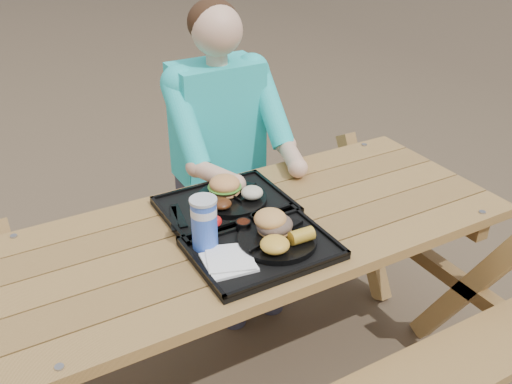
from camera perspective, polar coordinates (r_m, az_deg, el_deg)
ground at (r=2.48m, az=0.00°, el=-18.04°), size 60.00×60.00×0.00m
picnic_table at (r=2.22m, az=0.00°, el=-11.46°), size 1.80×1.49×0.75m
tray_near at (r=1.85m, az=0.58°, el=-5.73°), size 0.45×0.35×0.02m
tray_far at (r=2.08m, az=-3.05°, el=-1.52°), size 0.45×0.35×0.02m
plate_near at (r=1.86m, az=2.13°, el=-4.82°), size 0.26×0.26×0.02m
plate_far at (r=2.09m, az=-2.45°, el=-0.71°), size 0.26×0.26×0.02m
napkin_stack at (r=1.77m, az=-2.76°, el=-6.94°), size 0.17×0.17×0.02m
soda_cup at (r=1.81m, az=-5.19°, el=-3.26°), size 0.08×0.08×0.17m
condiment_bbq at (r=1.92m, az=-1.27°, el=-3.35°), size 0.05×0.05×0.03m
condiment_mustard at (r=1.95m, az=0.22°, el=-2.70°), size 0.05×0.05×0.03m
sandwich at (r=1.85m, az=1.88°, el=-2.37°), size 0.11×0.11×0.12m
mac_cheese at (r=1.78m, az=1.90°, el=-5.27°), size 0.09×0.09×0.05m
corn_cob at (r=1.82m, az=4.58°, el=-4.38°), size 0.08×0.08×0.05m
cutlery_far at (r=2.02m, az=-7.72°, el=-2.35°), size 0.06×0.16×0.01m
burger at (r=2.08m, az=-3.17°, el=1.19°), size 0.12×0.12×0.10m
baked_beans at (r=2.01m, az=-3.46°, el=-1.18°), size 0.07×0.07×0.03m
potato_salad at (r=2.06m, az=-0.40°, el=-0.06°), size 0.08×0.08×0.04m
diner at (r=2.61m, az=-3.56°, el=2.33°), size 0.48×0.84×1.28m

